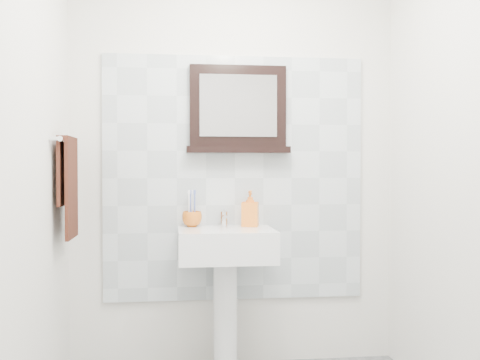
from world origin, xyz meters
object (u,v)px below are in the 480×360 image
object	(u,v)px
soap_dispenser	(250,208)
pedestal_sink	(226,260)
hand_towel	(68,179)
toothbrush_cup	(192,219)
framed_mirror	(238,112)

from	to	relation	value
soap_dispenser	pedestal_sink	bearing A→B (deg)	-129.86
soap_dispenser	hand_towel	size ratio (longest dim) A/B	0.40
toothbrush_cup	framed_mirror	bearing A→B (deg)	9.62
soap_dispenser	hand_towel	world-z (taller)	hand_towel
pedestal_sink	hand_towel	xyz separation A→B (m)	(-0.87, -0.11, 0.48)
pedestal_sink	toothbrush_cup	size ratio (longest dim) A/B	8.21
toothbrush_cup	hand_towel	distance (m)	0.76
framed_mirror	hand_towel	distance (m)	1.08
toothbrush_cup	hand_towel	xyz separation A→B (m)	(-0.67, -0.25, 0.25)
hand_towel	framed_mirror	bearing A→B (deg)	17.12
pedestal_sink	toothbrush_cup	world-z (taller)	pedestal_sink
soap_dispenser	hand_towel	xyz separation A→B (m)	(-1.02, -0.23, 0.18)
toothbrush_cup	soap_dispenser	bearing A→B (deg)	-3.59
pedestal_sink	soap_dispenser	xyz separation A→B (m)	(0.16, 0.12, 0.29)
pedestal_sink	hand_towel	world-z (taller)	hand_towel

